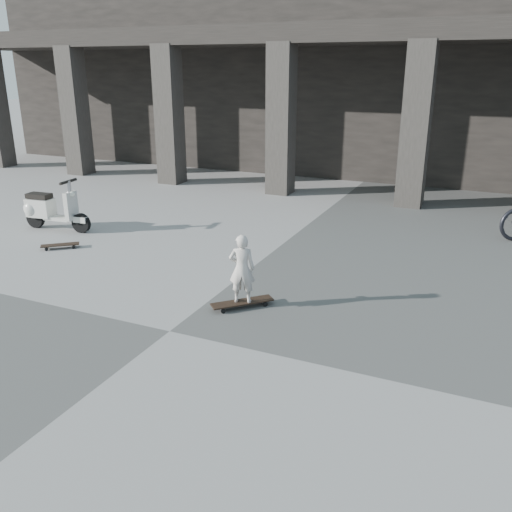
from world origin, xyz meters
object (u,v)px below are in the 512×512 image
at_px(longboard, 242,303).
at_px(child, 242,269).
at_px(scooter, 46,209).
at_px(skateboard_spare, 60,245).

height_order(longboard, child, child).
distance_m(longboard, scooter, 6.04).
bearing_deg(skateboard_spare, longboard, -52.92).
height_order(skateboard_spare, scooter, scooter).
distance_m(child, scooter, 6.03).
distance_m(skateboard_spare, scooter, 1.60).
bearing_deg(longboard, scooter, 115.46).
xyz_separation_m(longboard, child, (0.00, 0.00, 0.54)).
bearing_deg(scooter, longboard, -24.25).
relative_size(longboard, scooter, 0.51).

